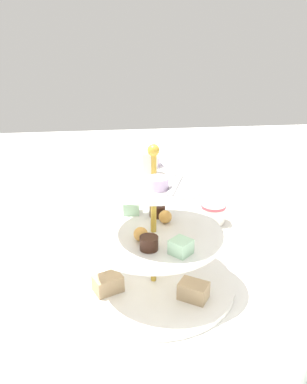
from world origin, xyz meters
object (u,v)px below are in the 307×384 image
Objects in this scene: water_glass_short_left at (152,205)px; teacup_with_saucer at (213,215)px; tiered_serving_stand at (153,245)px; water_glass_tall_right at (288,342)px; butter_knife_right at (307,261)px.

water_glass_short_left is 0.15m from teacup_with_saucer.
tiered_serving_stand reaches higher than teacup_with_saucer.
water_glass_short_left reaches higher than teacup_with_saucer.
water_glass_tall_right is (-0.22, -0.15, -0.03)m from tiered_serving_stand.
tiered_serving_stand is 0.27m from water_glass_tall_right.
butter_knife_right is at bearing -141.89° from teacup_with_saucer.
water_glass_short_left is at bearing 73.43° from teacup_with_saucer.
water_glass_tall_right is 0.32m from butter_knife_right.
butter_knife_right is at bearing -32.32° from water_glass_tall_right.
water_glass_tall_right is 1.24× the size of teacup_with_saucer.
tiered_serving_stand is at bearing 173.92° from water_glass_short_left.
teacup_with_saucer is at bearing -2.54° from water_glass_tall_right.
water_glass_short_left is 0.37m from butter_knife_right.
water_glass_short_left reaches higher than butter_knife_right.
water_glass_short_left is (0.27, -0.03, -0.05)m from tiered_serving_stand.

